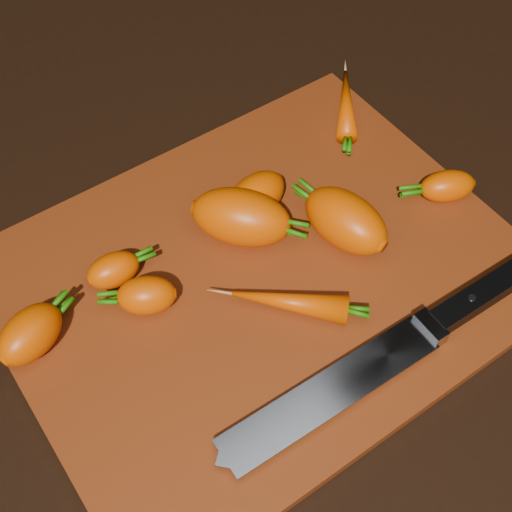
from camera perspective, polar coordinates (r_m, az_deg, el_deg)
ground at (r=0.73m, az=0.45°, el=-2.16°), size 2.00×2.00×0.01m
cutting_board at (r=0.72m, az=0.46°, el=-1.67°), size 0.50×0.40×0.01m
carrot_0 at (r=0.68m, az=-17.64°, el=-5.98°), size 0.08×0.07×0.04m
carrot_1 at (r=0.68m, az=-8.74°, el=-3.14°), size 0.07×0.06×0.04m
carrot_2 at (r=0.72m, az=-1.20°, el=3.12°), size 0.11×0.12×0.06m
carrot_3 at (r=0.72m, az=7.19°, el=2.81°), size 0.07×0.11×0.06m
carrot_4 at (r=0.75m, az=0.03°, el=4.87°), size 0.08×0.06×0.04m
carrot_5 at (r=0.71m, az=-11.34°, el=-1.11°), size 0.06×0.04×0.03m
carrot_6 at (r=0.79m, az=15.06°, el=5.42°), size 0.07×0.06×0.03m
carrot_7 at (r=0.87m, az=7.22°, el=12.03°), size 0.09×0.11×0.02m
carrot_8 at (r=0.68m, az=2.69°, el=-3.70°), size 0.10×0.10×0.03m
knife at (r=0.65m, az=7.53°, el=-9.77°), size 0.36×0.04×0.02m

